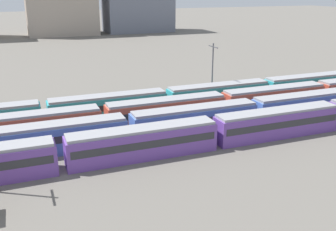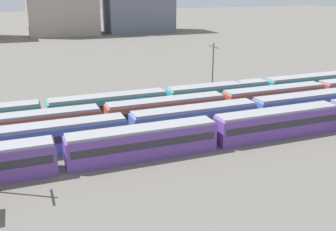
% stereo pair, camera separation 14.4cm
% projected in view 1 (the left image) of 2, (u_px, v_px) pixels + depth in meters
% --- Properties ---
extents(ground_plane, '(600.00, 600.00, 0.00)m').
position_uv_depth(ground_plane, '(46.00, 146.00, 49.61)').
color(ground_plane, '#666059').
extents(train_track_0, '(74.70, 3.06, 3.75)m').
position_uv_depth(train_track_0, '(215.00, 132.00, 49.01)').
color(train_track_0, '#6B429E').
rests_on(train_track_0, ground_plane).
extents(train_track_1, '(93.60, 3.06, 3.75)m').
position_uv_depth(train_track_1, '(306.00, 105.00, 60.02)').
color(train_track_1, '#4C70BC').
rests_on(train_track_1, ground_plane).
extents(train_track_2, '(112.50, 3.06, 3.75)m').
position_uv_depth(train_track_2, '(320.00, 93.00, 67.13)').
color(train_track_2, '#BC4C38').
rests_on(train_track_2, ground_plane).
extents(train_track_3, '(74.70, 3.06, 3.75)m').
position_uv_depth(train_track_3, '(167.00, 100.00, 62.64)').
color(train_track_3, teal).
rests_on(train_track_3, ground_plane).
extents(catenary_pole_3, '(0.24, 3.20, 10.09)m').
position_uv_depth(catenary_pole_3, '(212.00, 69.00, 67.77)').
color(catenary_pole_3, '#4C4C51').
rests_on(catenary_pole_3, ground_plane).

